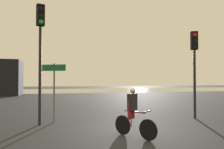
# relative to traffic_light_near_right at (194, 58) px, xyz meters

# --- Properties ---
(ground_plane) EXTENTS (120.00, 120.00, 0.00)m
(ground_plane) POSITION_rel_traffic_light_near_right_xyz_m (-3.84, -1.72, -2.97)
(ground_plane) COLOR black
(water_strip) EXTENTS (80.00, 16.00, 0.01)m
(water_strip) POSITION_rel_traffic_light_near_right_xyz_m (-3.84, 29.97, -2.97)
(water_strip) COLOR gray
(water_strip) RESTS_ON ground
(traffic_light_near_right) EXTENTS (0.38, 0.40, 4.26)m
(traffic_light_near_right) POSITION_rel_traffic_light_near_right_xyz_m (0.00, 0.00, 0.00)
(traffic_light_near_right) COLOR black
(traffic_light_near_right) RESTS_ON ground
(traffic_light_near_left) EXTENTS (0.37, 0.39, 5.05)m
(traffic_light_near_left) POSITION_rel_traffic_light_near_right_xyz_m (-7.23, 0.24, 0.50)
(traffic_light_near_left) COLOR black
(traffic_light_near_left) RESTS_ON ground
(direction_sign_post) EXTENTS (1.01, 0.49, 2.60)m
(direction_sign_post) POSITION_rel_traffic_light_near_right_xyz_m (-6.67, 0.60, -1.27)
(direction_sign_post) COLOR slate
(direction_sign_post) RESTS_ON ground
(cyclist) EXTENTS (0.92, 1.48, 1.62)m
(cyclist) POSITION_rel_traffic_light_near_right_xyz_m (-4.13, -2.57, -2.15)
(cyclist) COLOR black
(cyclist) RESTS_ON ground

